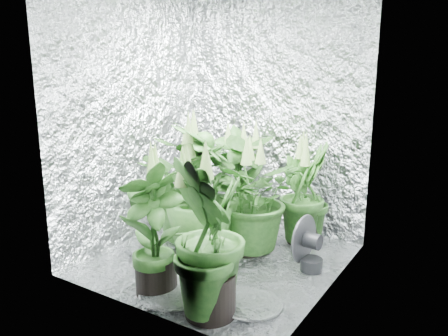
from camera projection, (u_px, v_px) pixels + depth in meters
ground at (220, 259)px, 3.12m from camera, size 1.60×1.60×0.00m
walls at (220, 119)px, 2.89m from camera, size 1.62×1.62×2.00m
plant_a at (191, 189)px, 3.32m from camera, size 0.86×0.86×0.93m
plant_b at (240, 180)px, 3.66m from camera, size 0.61×0.61×0.93m
plant_c at (305, 195)px, 3.33m from camera, size 0.48×0.48×0.86m
plant_d at (202, 194)px, 3.08m from camera, size 0.74×0.74×1.04m
plant_e at (248, 198)px, 3.15m from camera, size 0.76×0.76×0.89m
plant_f at (155, 229)px, 2.57m from camera, size 0.58×0.58×0.90m
plant_g at (210, 240)px, 2.32m from camera, size 0.67×0.67×0.98m
circulation_fan at (308, 247)px, 2.92m from camera, size 0.16×0.33×0.38m
plant_label at (216, 269)px, 2.30m from camera, size 0.06×0.03×0.08m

